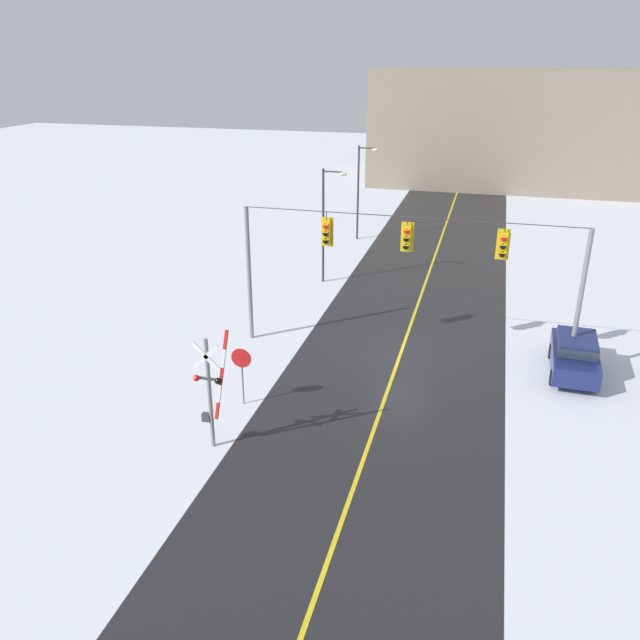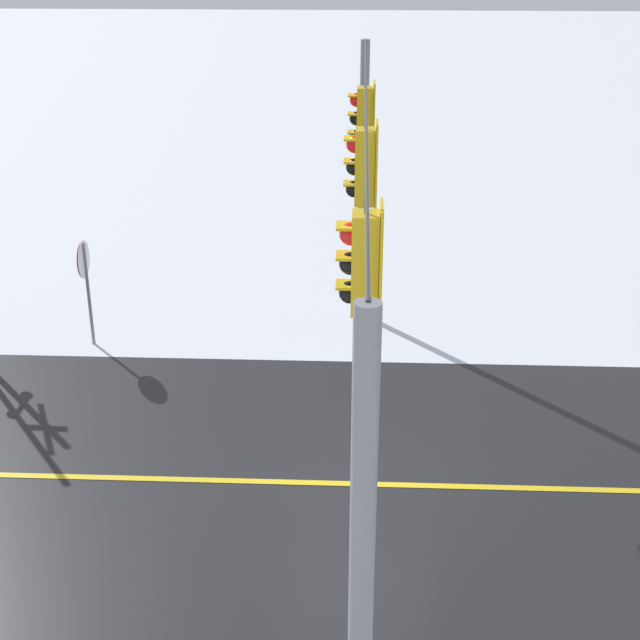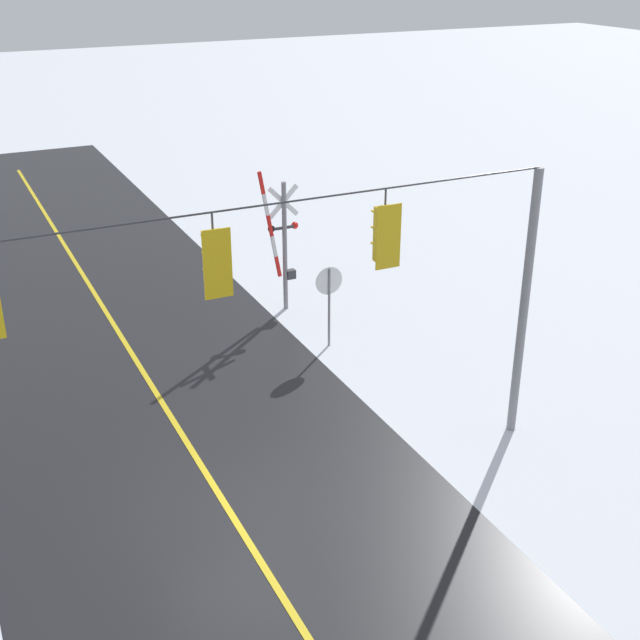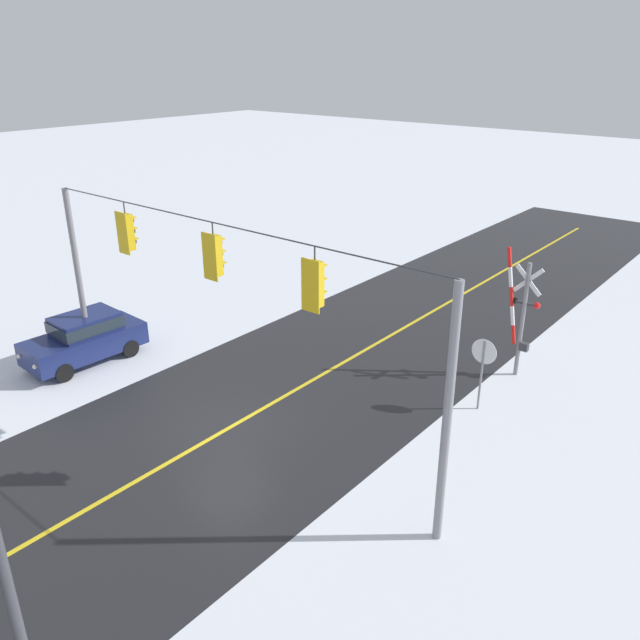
# 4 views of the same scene
# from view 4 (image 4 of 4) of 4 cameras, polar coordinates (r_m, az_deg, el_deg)

# --- Properties ---
(ground_plane) EXTENTS (160.00, 160.00, 0.00)m
(ground_plane) POSITION_cam_4_polar(r_m,az_deg,el_deg) (19.04, -8.43, -9.74)
(ground_plane) COLOR silver
(road_asphalt) EXTENTS (9.00, 80.00, 0.01)m
(road_asphalt) POSITION_cam_4_polar(r_m,az_deg,el_deg) (16.51, -24.65, -17.70)
(road_asphalt) COLOR black
(road_asphalt) RESTS_ON ground
(lane_centre_line) EXTENTS (0.14, 72.00, 0.01)m
(lane_centre_line) POSITION_cam_4_polar(r_m,az_deg,el_deg) (16.50, -24.65, -17.69)
(lane_centre_line) COLOR gold
(lane_centre_line) RESTS_ON ground
(signal_span) EXTENTS (14.20, 0.47, 6.22)m
(signal_span) POSITION_cam_4_polar(r_m,az_deg,el_deg) (17.21, -9.36, 2.38)
(signal_span) COLOR gray
(signal_span) RESTS_ON ground
(stop_sign) EXTENTS (0.80, 0.09, 2.35)m
(stop_sign) POSITION_cam_4_polar(r_m,az_deg,el_deg) (19.70, 14.45, -3.38)
(stop_sign) COLOR gray
(stop_sign) RESTS_ON ground
(railroad_crossing) EXTENTS (1.29, 0.31, 4.39)m
(railroad_crossing) POSITION_cam_4_polar(r_m,az_deg,el_deg) (22.00, 17.66, 0.61)
(railroad_crossing) COLOR gray
(railroad_crossing) RESTS_ON ground
(parked_car_navy) EXTENTS (1.95, 4.26, 1.74)m
(parked_car_navy) POSITION_cam_4_polar(r_m,az_deg,el_deg) (23.86, -20.35, -1.40)
(parked_car_navy) COLOR navy
(parked_car_navy) RESTS_ON ground
(streetlamp_near) EXTENTS (1.39, 0.28, 6.50)m
(streetlamp_near) POSITION_cam_4_polar(r_m,az_deg,el_deg) (9.32, -26.26, -22.31)
(streetlamp_near) COLOR #38383D
(streetlamp_near) RESTS_ON ground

